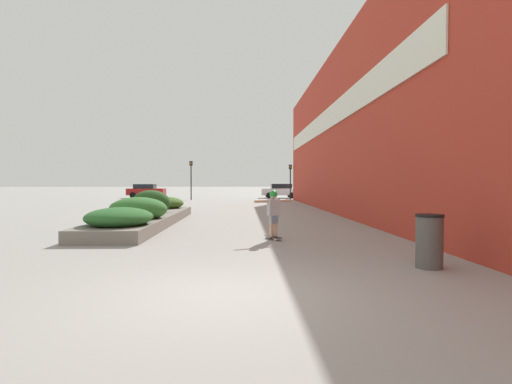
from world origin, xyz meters
The scene contains 11 objects.
ground_plane centered at (0.00, 0.00, 0.00)m, with size 300.00×300.00×0.00m, color gray.
building_wall_right centered at (5.49, 13.90, 4.46)m, with size 0.67×38.38×8.91m.
planter_box centered at (-3.57, 9.94, 0.48)m, with size 2.15×10.73×1.37m.
skateboard centered at (1.21, 5.74, 0.07)m, with size 0.52×0.74×0.10m.
skateboarder centered at (1.21, 5.74, 0.92)m, with size 1.17×0.66×1.37m.
trash_bin centered at (4.01, 1.74, 0.54)m, with size 0.54×0.54×1.07m.
car_leftmost centered at (11.32, 37.74, 0.85)m, with size 4.23×1.84×1.60m.
car_center_left centered at (4.30, 37.29, 0.81)m, with size 3.96×2.02×1.54m.
car_center_right centered at (-10.26, 37.55, 0.80)m, with size 3.91×2.00×1.51m.
traffic_light_left centered at (-4.81, 33.07, 2.55)m, with size 0.28×0.30×3.78m.
traffic_light_right centered at (4.88, 32.71, 2.35)m, with size 0.28×0.30×3.44m.
Camera 1 is at (0.33, -6.03, 1.70)m, focal length 28.00 mm.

